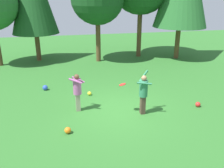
{
  "coord_description": "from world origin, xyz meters",
  "views": [
    {
      "loc": [
        -2.34,
        -9.04,
        4.74
      ],
      "look_at": [
        -0.3,
        0.48,
        1.05
      ],
      "focal_mm": 39.01,
      "sensor_mm": 36.0,
      "label": 1
    }
  ],
  "objects_px": {
    "frisbee": "(122,85)",
    "ball_red": "(198,104)",
    "person_thrower": "(143,91)",
    "ball_orange": "(68,130)",
    "ball_blue": "(45,88)",
    "person_catcher": "(77,89)",
    "ball_yellow": "(89,93)"
  },
  "relations": [
    {
      "from": "person_thrower",
      "to": "ball_yellow",
      "type": "bearing_deg",
      "value": -37.53
    },
    {
      "from": "person_thrower",
      "to": "ball_orange",
      "type": "bearing_deg",
      "value": 29.42
    },
    {
      "from": "ball_blue",
      "to": "ball_red",
      "type": "xyz_separation_m",
      "value": [
        6.66,
        -3.41,
        -0.02
      ]
    },
    {
      "from": "person_thrower",
      "to": "frisbee",
      "type": "relative_size",
      "value": 4.96
    },
    {
      "from": "ball_orange",
      "to": "person_thrower",
      "type": "bearing_deg",
      "value": 16.19
    },
    {
      "from": "person_thrower",
      "to": "ball_orange",
      "type": "height_order",
      "value": "person_thrower"
    },
    {
      "from": "ball_blue",
      "to": "ball_yellow",
      "type": "relative_size",
      "value": 1.37
    },
    {
      "from": "frisbee",
      "to": "ball_blue",
      "type": "relative_size",
      "value": 1.38
    },
    {
      "from": "frisbee",
      "to": "ball_red",
      "type": "xyz_separation_m",
      "value": [
        3.42,
        -0.11,
        -1.17
      ]
    },
    {
      "from": "ball_red",
      "to": "person_thrower",
      "type": "bearing_deg",
      "value": -178.14
    },
    {
      "from": "ball_orange",
      "to": "frisbee",
      "type": "bearing_deg",
      "value": 25.74
    },
    {
      "from": "person_thrower",
      "to": "ball_orange",
      "type": "xyz_separation_m",
      "value": [
        -3.1,
        -0.9,
        -0.87
      ]
    },
    {
      "from": "person_catcher",
      "to": "ball_red",
      "type": "xyz_separation_m",
      "value": [
        5.18,
        -0.76,
        -0.85
      ]
    },
    {
      "from": "person_catcher",
      "to": "ball_yellow",
      "type": "relative_size",
      "value": 8.32
    },
    {
      "from": "ball_red",
      "to": "ball_yellow",
      "type": "bearing_deg",
      "value": 153.34
    },
    {
      "from": "person_thrower",
      "to": "ball_blue",
      "type": "relative_size",
      "value": 6.85
    },
    {
      "from": "person_thrower",
      "to": "frisbee",
      "type": "xyz_separation_m",
      "value": [
        -0.83,
        0.2,
        0.29
      ]
    },
    {
      "from": "person_thrower",
      "to": "ball_blue",
      "type": "height_order",
      "value": "person_thrower"
    },
    {
      "from": "ball_blue",
      "to": "ball_yellow",
      "type": "height_order",
      "value": "ball_blue"
    },
    {
      "from": "ball_orange",
      "to": "ball_yellow",
      "type": "height_order",
      "value": "ball_orange"
    },
    {
      "from": "ball_yellow",
      "to": "ball_red",
      "type": "bearing_deg",
      "value": -26.66
    },
    {
      "from": "person_catcher",
      "to": "ball_yellow",
      "type": "height_order",
      "value": "person_catcher"
    },
    {
      "from": "person_catcher",
      "to": "ball_yellow",
      "type": "distance_m",
      "value": 1.86
    },
    {
      "from": "ball_orange",
      "to": "person_catcher",
      "type": "bearing_deg",
      "value": 73.42
    },
    {
      "from": "person_catcher",
      "to": "ball_red",
      "type": "height_order",
      "value": "person_catcher"
    },
    {
      "from": "frisbee",
      "to": "ball_orange",
      "type": "distance_m",
      "value": 2.78
    },
    {
      "from": "ball_blue",
      "to": "ball_orange",
      "type": "xyz_separation_m",
      "value": [
        0.96,
        -4.4,
        -0.02
      ]
    },
    {
      "from": "ball_yellow",
      "to": "ball_orange",
      "type": "bearing_deg",
      "value": -110.02
    },
    {
      "from": "frisbee",
      "to": "ball_blue",
      "type": "bearing_deg",
      "value": 134.42
    },
    {
      "from": "ball_orange",
      "to": "ball_yellow",
      "type": "xyz_separation_m",
      "value": [
        1.18,
        3.25,
        -0.02
      ]
    },
    {
      "from": "person_catcher",
      "to": "ball_yellow",
      "type": "bearing_deg",
      "value": 86.39
    },
    {
      "from": "person_catcher",
      "to": "ball_red",
      "type": "bearing_deg",
      "value": 11.88
    }
  ]
}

